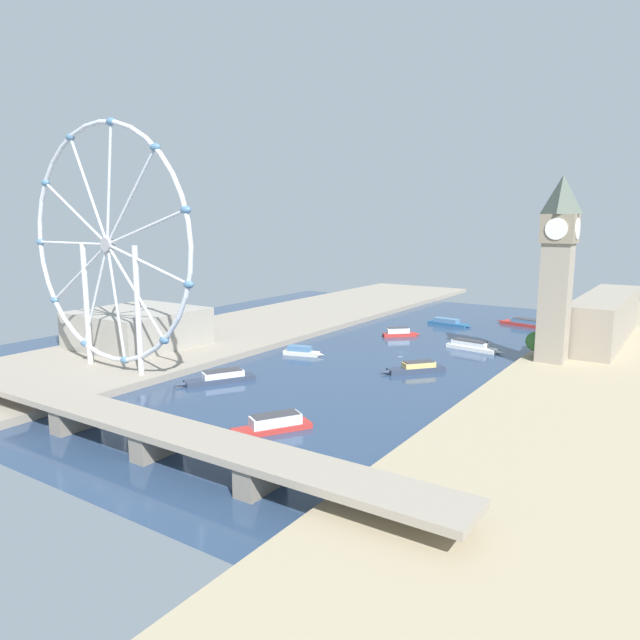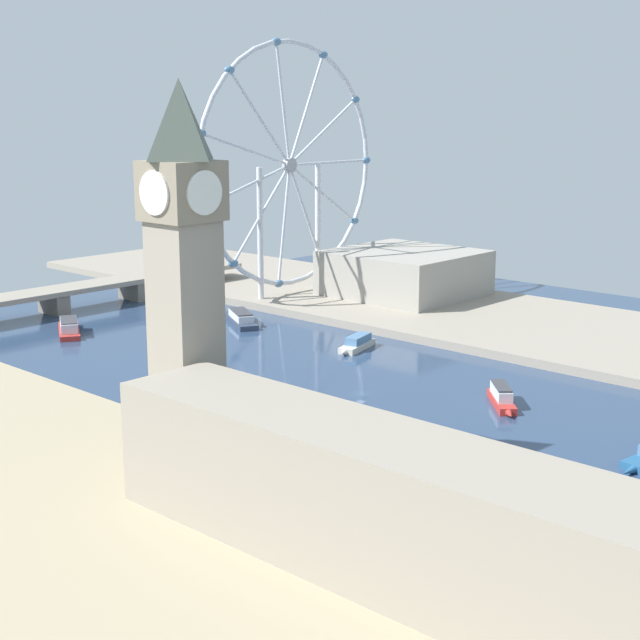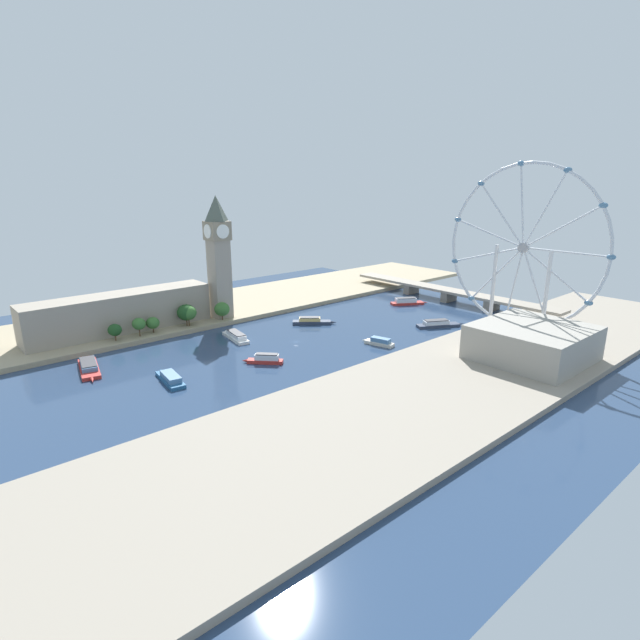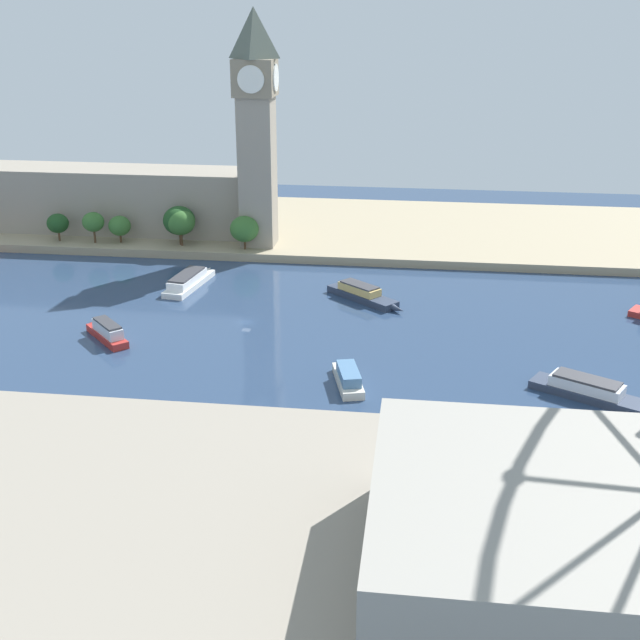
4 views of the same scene
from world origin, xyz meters
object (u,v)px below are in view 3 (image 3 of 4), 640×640
at_px(clock_tower, 219,255).
at_px(tour_boat_7, 236,336).
at_px(riverside_hall, 532,342).
at_px(river_bridge, 449,292).
at_px(tour_boat_4, 407,302).
at_px(tour_boat_2, 265,359).
at_px(tour_boat_3, 312,321).
at_px(tour_boat_1, 438,324).
at_px(tour_boat_5, 89,367).
at_px(tour_boat_6, 379,342).
at_px(parliament_block, 120,312).
at_px(tour_boat_0, 170,378).
at_px(ferris_wheel, 523,249).

bearing_deg(clock_tower, tour_boat_7, -19.90).
xyz_separation_m(riverside_hall, river_bridge, (-113.96, 87.53, -4.66)).
distance_m(tour_boat_4, tour_boat_7, 151.66).
bearing_deg(tour_boat_2, tour_boat_3, -102.15).
bearing_deg(clock_tower, tour_boat_3, 41.58).
relative_size(clock_tower, tour_boat_1, 2.59).
bearing_deg(clock_tower, river_bridge, 67.20).
height_order(clock_tower, tour_boat_5, clock_tower).
bearing_deg(tour_boat_2, tour_boat_6, -149.35).
bearing_deg(riverside_hall, tour_boat_2, -131.50).
distance_m(parliament_block, tour_boat_3, 125.04).
bearing_deg(tour_boat_7, tour_boat_5, 95.11).
bearing_deg(tour_boat_1, tour_boat_3, 163.33).
bearing_deg(parliament_block, tour_boat_0, -6.60).
distance_m(clock_tower, tour_boat_4, 153.25).
distance_m(tour_boat_1, tour_boat_6, 58.64).
height_order(tour_boat_1, tour_boat_5, tour_boat_1).
bearing_deg(tour_boat_3, riverside_hall, -33.63).
height_order(clock_tower, tour_boat_0, clock_tower).
bearing_deg(tour_boat_5, river_bridge, 95.43).
relative_size(tour_boat_0, tour_boat_4, 1.08).
relative_size(clock_tower, river_bridge, 0.44).
bearing_deg(riverside_hall, clock_tower, -156.02).
height_order(tour_boat_1, tour_boat_3, tour_boat_1).
height_order(tour_boat_0, tour_boat_1, tour_boat_1).
height_order(tour_boat_0, tour_boat_7, tour_boat_7).
distance_m(river_bridge, tour_boat_2, 196.89).
bearing_deg(parliament_block, tour_boat_7, 42.27).
height_order(river_bridge, tour_boat_2, river_bridge).
bearing_deg(tour_boat_0, ferris_wheel, -103.98).
height_order(clock_tower, tour_boat_6, clock_tower).
bearing_deg(tour_boat_5, tour_boat_6, 76.17).
distance_m(ferris_wheel, tour_boat_7, 184.60).
relative_size(clock_tower, tour_boat_4, 2.95).
height_order(clock_tower, tour_boat_2, clock_tower).
xyz_separation_m(tour_boat_0, tour_boat_7, (-36.90, 61.00, 0.28)).
xyz_separation_m(clock_tower, ferris_wheel, (155.37, 120.38, 9.58)).
bearing_deg(riverside_hall, tour_boat_6, -153.04).
xyz_separation_m(ferris_wheel, riverside_hall, (30.07, -37.88, -43.90)).
xyz_separation_m(tour_boat_0, tour_boat_6, (30.14, 120.43, 0.15)).
distance_m(riverside_hall, tour_boat_6, 85.59).
distance_m(parliament_block, tour_boat_0, 93.83).
height_order(tour_boat_5, tour_boat_7, tour_boat_7).
bearing_deg(tour_boat_4, river_bridge, 6.75).
xyz_separation_m(tour_boat_2, tour_boat_5, (-52.55, -76.02, -0.38)).
relative_size(parliament_block, tour_boat_0, 3.77).
bearing_deg(tour_boat_0, tour_boat_1, -92.55).
relative_size(clock_tower, tour_boat_5, 2.28).
height_order(tour_boat_0, tour_boat_6, tour_boat_6).
bearing_deg(clock_tower, parliament_block, -100.92).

